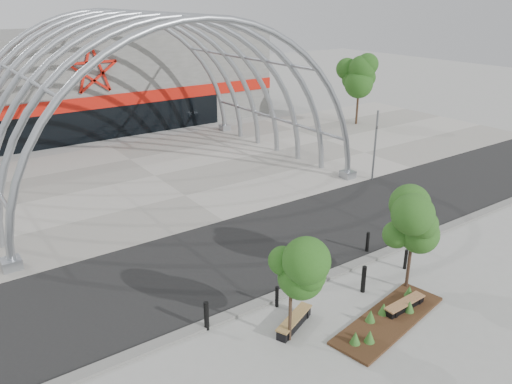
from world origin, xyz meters
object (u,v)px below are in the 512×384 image
Objects in this scene: signal_pole at (375,144)px; bollard_2 at (364,279)px; street_tree_0 at (291,272)px; bench_1 at (404,306)px; street_tree_1 at (414,226)px; bench_0 at (294,322)px.

signal_pole is 3.93× the size of bollard_2.
bench_1 is at bearing -14.13° from street_tree_0.
signal_pole reaches higher than bench_1.
street_tree_0 is 5.86m from street_tree_1.
street_tree_1 is at bearing -131.27° from signal_pole.
bench_0 reaches higher than bench_1.
bollard_2 is (4.23, 0.65, -2.07)m from street_tree_0.
bench_0 is 3.69m from bollard_2.
street_tree_0 is 4.75m from bollard_2.
bench_1 is (4.55, -1.15, -2.44)m from street_tree_0.
street_tree_0 reaches higher than bench_1.
bench_1 is at bearing -79.87° from bollard_2.
bench_0 is (-5.29, 0.62, -2.54)m from street_tree_1.
bollard_2 is at bearing -138.83° from signal_pole.
signal_pole is 16.56m from bench_0.
signal_pole is at bearing 41.17° from bollard_2.
bench_0 is at bearing 173.37° from street_tree_1.
signal_pole is 17.15m from street_tree_0.
bollard_2 is (-1.63, 0.82, -2.18)m from street_tree_1.
street_tree_1 reaches higher than bench_0.
signal_pole is 12.81m from street_tree_1.
bench_0 is at bearing -176.87° from bollard_2.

